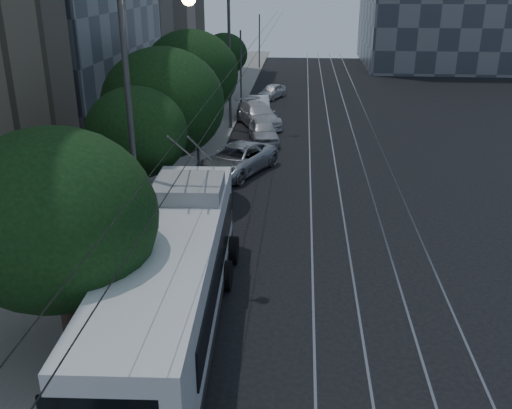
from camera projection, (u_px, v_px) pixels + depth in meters
The scene contains 18 objects.
ground at pixel (305, 296), 19.15m from camera, with size 120.00×120.00×0.00m, color black.
sidewalk at pixel (193, 135), 38.17m from camera, with size 5.00×90.00×0.15m, color gray.
tram_rails at pixel (343, 139), 37.45m from camera, with size 4.52×90.00×0.02m.
overhead_wires at pixel (229, 85), 36.72m from camera, with size 2.23×90.00×6.00m.
trolleybus at pixel (173, 279), 16.72m from camera, with size 3.20×12.72×5.63m.
pickup_silver at pixel (236, 159), 30.80m from camera, with size 2.58×5.60×1.56m, color #AFB1B7.
car_white_a at pixel (263, 131), 36.64m from camera, with size 1.73×4.30×1.47m, color #AFAFB3.
car_white_b at pixel (258, 115), 40.66m from camera, with size 2.21×5.43×1.58m, color #BBBABF.
car_white_c at pixel (259, 107), 43.27m from camera, with size 1.59×4.57×1.50m, color silver.
car_white_d at pixel (272, 91), 49.83m from camera, with size 1.44×3.59×1.22m, color silver.
tree_0 at pixel (56, 219), 14.59m from camera, with size 5.27×5.27×6.60m.
tree_1 at pixel (137, 133), 22.80m from camera, with size 4.10×4.10×6.02m.
tree_2 at pixel (163, 104), 25.62m from camera, with size 5.53×5.53×7.17m.
tree_3 at pixel (191, 74), 34.24m from camera, with size 5.73×5.73×7.12m.
tree_4 at pixel (212, 67), 42.21m from camera, with size 3.86×3.86×5.48m.
tree_5 at pixel (225, 54), 48.76m from camera, with size 3.92×3.92×5.54m.
streetlamp_near at pixel (142, 112), 18.23m from camera, with size 2.40×0.44×9.89m.
streetlamp_far at pixel (235, 39), 37.54m from camera, with size 2.47×0.44×10.23m.
Camera 1 is at (-0.30, -16.69, 10.01)m, focal length 40.00 mm.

